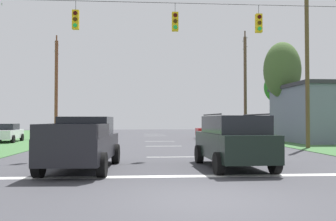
{
  "coord_description": "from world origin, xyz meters",
  "views": [
    {
      "loc": [
        -1.43,
        -8.19,
        1.83
      ],
      "look_at": [
        0.07,
        13.23,
        2.4
      ],
      "focal_mm": 38.17,
      "sensor_mm": 36.0,
      "label": 1
    }
  ],
  "objects_px": {
    "overhead_signal_span": "(173,66)",
    "tree_roadside_left": "(282,70)",
    "tree_roadside_right": "(282,87)",
    "utility_pole_far_left": "(56,87)",
    "utility_pole_far_right": "(245,85)",
    "distant_car_crossing_white": "(6,133)",
    "utility_pole_mid_right": "(307,61)",
    "suv_black": "(233,140)",
    "distant_car_oncoming": "(218,131)",
    "pickup_truck": "(83,143)"
  },
  "relations": [
    {
      "from": "overhead_signal_span",
      "to": "tree_roadside_left",
      "type": "relative_size",
      "value": 2.13
    },
    {
      "from": "tree_roadside_right",
      "to": "utility_pole_far_left",
      "type": "bearing_deg",
      "value": 178.33
    },
    {
      "from": "utility_pole_far_right",
      "to": "utility_pole_far_left",
      "type": "relative_size",
      "value": 1.1
    },
    {
      "from": "overhead_signal_span",
      "to": "distant_car_crossing_white",
      "type": "bearing_deg",
      "value": 136.11
    },
    {
      "from": "distant_car_crossing_white",
      "to": "tree_roadside_left",
      "type": "relative_size",
      "value": 0.51
    },
    {
      "from": "utility_pole_mid_right",
      "to": "tree_roadside_right",
      "type": "xyz_separation_m",
      "value": [
        3.51,
        12.94,
        -0.53
      ]
    },
    {
      "from": "suv_black",
      "to": "utility_pole_far_left",
      "type": "relative_size",
      "value": 0.48
    },
    {
      "from": "distant_car_oncoming",
      "to": "utility_pole_far_left",
      "type": "distance_m",
      "value": 16.59
    },
    {
      "from": "overhead_signal_span",
      "to": "distant_car_oncoming",
      "type": "distance_m",
      "value": 18.03
    },
    {
      "from": "distant_car_crossing_white",
      "to": "distant_car_oncoming",
      "type": "distance_m",
      "value": 19.02
    },
    {
      "from": "suv_black",
      "to": "utility_pole_mid_right",
      "type": "xyz_separation_m",
      "value": [
        7.22,
        9.01,
        4.62
      ]
    },
    {
      "from": "suv_black",
      "to": "pickup_truck",
      "type": "bearing_deg",
      "value": 179.07
    },
    {
      "from": "distant_car_crossing_white",
      "to": "utility_pole_far_right",
      "type": "xyz_separation_m",
      "value": [
        21.89,
        6.94,
        4.76
      ]
    },
    {
      "from": "pickup_truck",
      "to": "distant_car_oncoming",
      "type": "xyz_separation_m",
      "value": [
        9.56,
        20.92,
        -0.18
      ]
    },
    {
      "from": "overhead_signal_span",
      "to": "suv_black",
      "type": "bearing_deg",
      "value": -66.52
    },
    {
      "from": "suv_black",
      "to": "distant_car_crossing_white",
      "type": "xyz_separation_m",
      "value": [
        -14.56,
        16.55,
        -0.27
      ]
    },
    {
      "from": "overhead_signal_span",
      "to": "tree_roadside_right",
      "type": "height_order",
      "value": "overhead_signal_span"
    },
    {
      "from": "utility_pole_mid_right",
      "to": "tree_roadside_right",
      "type": "bearing_deg",
      "value": 74.84
    },
    {
      "from": "utility_pole_mid_right",
      "to": "utility_pole_far_right",
      "type": "distance_m",
      "value": 14.49
    },
    {
      "from": "pickup_truck",
      "to": "tree_roadside_right",
      "type": "xyz_separation_m",
      "value": [
        16.35,
        21.86,
        4.18
      ]
    },
    {
      "from": "utility_pole_far_left",
      "to": "tree_roadside_left",
      "type": "height_order",
      "value": "utility_pole_far_left"
    },
    {
      "from": "pickup_truck",
      "to": "distant_car_crossing_white",
      "type": "xyz_separation_m",
      "value": [
        -8.93,
        16.46,
        -0.18
      ]
    },
    {
      "from": "overhead_signal_span",
      "to": "utility_pole_far_right",
      "type": "xyz_separation_m",
      "value": [
        9.23,
        19.12,
        0.99
      ]
    },
    {
      "from": "overhead_signal_span",
      "to": "tree_roadside_right",
      "type": "relative_size",
      "value": 2.69
    },
    {
      "from": "overhead_signal_span",
      "to": "utility_pole_far_right",
      "type": "relative_size",
      "value": 1.66
    },
    {
      "from": "suv_black",
      "to": "tree_roadside_left",
      "type": "relative_size",
      "value": 0.56
    },
    {
      "from": "suv_black",
      "to": "tree_roadside_left",
      "type": "xyz_separation_m",
      "value": [
        8.92,
        17.44,
        5.19
      ]
    },
    {
      "from": "tree_roadside_right",
      "to": "suv_black",
      "type": "bearing_deg",
      "value": -116.04
    },
    {
      "from": "utility_pole_far_right",
      "to": "tree_roadside_left",
      "type": "bearing_deg",
      "value": -75.32
    },
    {
      "from": "utility_pole_far_left",
      "to": "tree_roadside_right",
      "type": "height_order",
      "value": "utility_pole_far_left"
    },
    {
      "from": "utility_pole_mid_right",
      "to": "utility_pole_far_left",
      "type": "distance_m",
      "value": 23.57
    },
    {
      "from": "distant_car_crossing_white",
      "to": "tree_roadside_right",
      "type": "distance_m",
      "value": 26.22
    },
    {
      "from": "utility_pole_far_left",
      "to": "suv_black",
      "type": "bearing_deg",
      "value": -62.0
    },
    {
      "from": "overhead_signal_span",
      "to": "tree_roadside_left",
      "type": "bearing_deg",
      "value": 50.39
    },
    {
      "from": "pickup_truck",
      "to": "distant_car_oncoming",
      "type": "bearing_deg",
      "value": 65.45
    },
    {
      "from": "utility_pole_mid_right",
      "to": "utility_pole_far_left",
      "type": "relative_size",
      "value": 1.13
    },
    {
      "from": "overhead_signal_span",
      "to": "pickup_truck",
      "type": "xyz_separation_m",
      "value": [
        -3.73,
        -4.28,
        -3.59
      ]
    },
    {
      "from": "overhead_signal_span",
      "to": "utility_pole_far_left",
      "type": "relative_size",
      "value": 1.82
    },
    {
      "from": "pickup_truck",
      "to": "utility_pole_mid_right",
      "type": "height_order",
      "value": "utility_pole_mid_right"
    },
    {
      "from": "suv_black",
      "to": "tree_roadside_right",
      "type": "distance_m",
      "value": 24.77
    },
    {
      "from": "utility_pole_mid_right",
      "to": "distant_car_crossing_white",
      "type": "bearing_deg",
      "value": 160.9
    },
    {
      "from": "pickup_truck",
      "to": "tree_roadside_left",
      "type": "relative_size",
      "value": 0.63
    },
    {
      "from": "utility_pole_mid_right",
      "to": "overhead_signal_span",
      "type": "bearing_deg",
      "value": -153.05
    },
    {
      "from": "distant_car_oncoming",
      "to": "utility_pole_mid_right",
      "type": "bearing_deg",
      "value": -74.68
    },
    {
      "from": "distant_car_crossing_white",
      "to": "utility_pole_far_right",
      "type": "distance_m",
      "value": 23.45
    },
    {
      "from": "utility_pole_far_left",
      "to": "distant_car_crossing_white",
      "type": "bearing_deg",
      "value": -112.7
    },
    {
      "from": "distant_car_crossing_white",
      "to": "utility_pole_mid_right",
      "type": "bearing_deg",
      "value": -19.1
    },
    {
      "from": "utility_pole_mid_right",
      "to": "pickup_truck",
      "type": "bearing_deg",
      "value": -145.24
    },
    {
      "from": "pickup_truck",
      "to": "tree_roadside_left",
      "type": "distance_m",
      "value": 23.25
    },
    {
      "from": "pickup_truck",
      "to": "distant_car_oncoming",
      "type": "relative_size",
      "value": 1.27
    }
  ]
}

